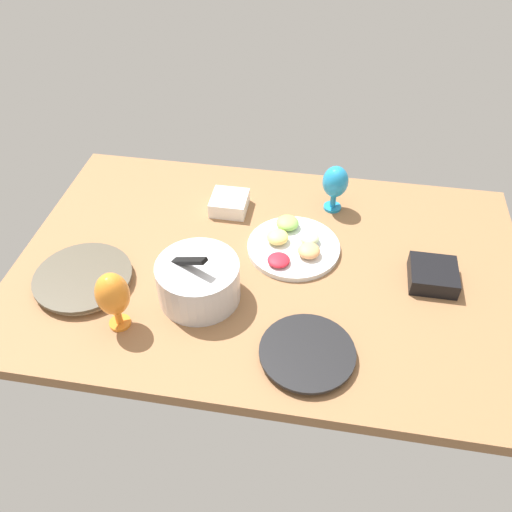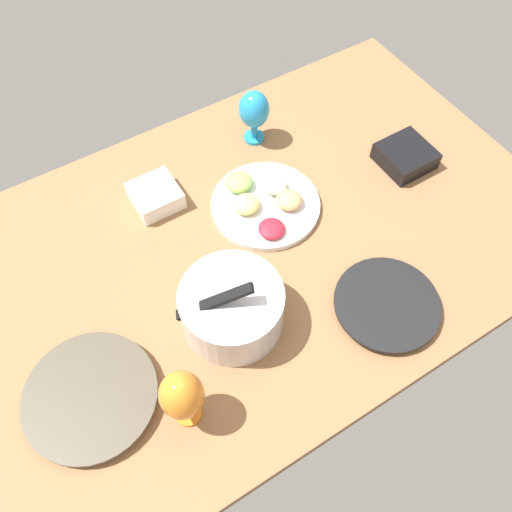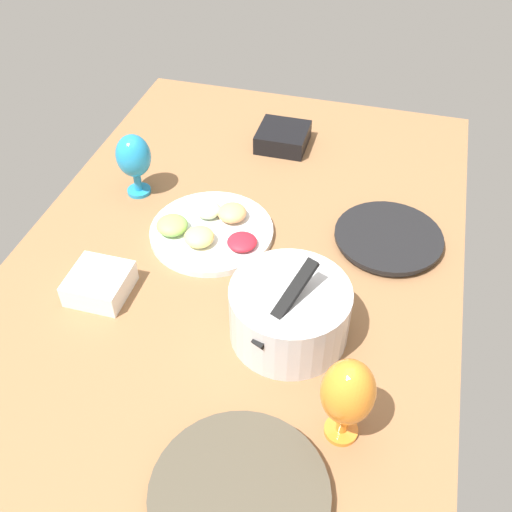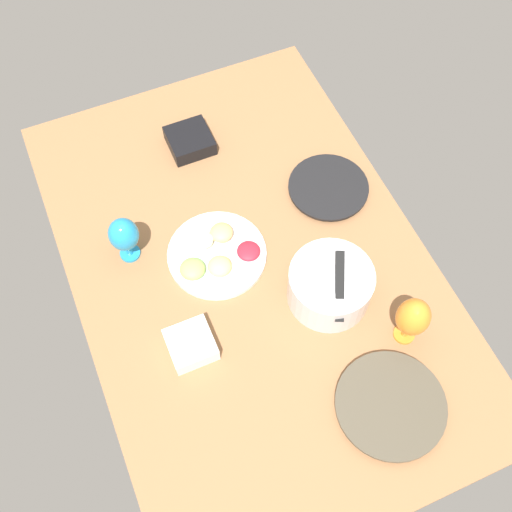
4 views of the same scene
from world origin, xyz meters
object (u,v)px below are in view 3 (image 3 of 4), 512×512
object	(u,v)px
dinner_plate_left	(388,238)
fruit_platter	(210,229)
hurricane_glass_blue	(134,158)
mixing_bowl	(289,311)
hurricane_glass_orange	(348,394)
square_bowl_black	(283,136)
dinner_plate_right	(240,495)
square_bowl_white	(99,283)

from	to	relation	value
dinner_plate_left	fruit_platter	bearing A→B (deg)	-78.33
hurricane_glass_blue	fruit_platter	bearing A→B (deg)	64.52
mixing_bowl	hurricane_glass_orange	xyz separation A→B (cm)	(19.71, 14.29, 5.12)
dinner_plate_left	square_bowl_black	distance (cm)	49.13
fruit_platter	hurricane_glass_blue	xyz separation A→B (cm)	(-11.34, -23.79, 9.11)
dinner_plate_right	mixing_bowl	xyz separation A→B (cm)	(-36.41, -0.30, 5.32)
fruit_platter	square_bowl_black	xyz separation A→B (cm)	(-43.65, 7.69, 1.19)
square_bowl_white	mixing_bowl	bearing A→B (deg)	89.59
mixing_bowl	hurricane_glass_blue	distance (cm)	61.30
hurricane_glass_orange	square_bowl_white	bearing A→B (deg)	-109.39
dinner_plate_left	square_bowl_black	xyz separation A→B (cm)	(-34.93, -34.51, 1.67)
dinner_plate_right	hurricane_glass_blue	xyz separation A→B (cm)	(-72.73, -49.52, 9.36)
fruit_platter	hurricane_glass_orange	xyz separation A→B (cm)	(44.70, 39.73, 10.19)
dinner_plate_left	hurricane_glass_orange	distance (cm)	54.53
mixing_bowl	hurricane_glass_orange	distance (cm)	24.88
hurricane_glass_orange	square_bowl_black	size ratio (longest dim) A/B	1.36
hurricane_glass_blue	hurricane_glass_orange	bearing A→B (deg)	48.58
hurricane_glass_orange	square_bowl_black	world-z (taller)	hurricane_glass_orange
dinner_plate_right	square_bowl_white	distance (cm)	56.47
dinner_plate_left	fruit_platter	distance (cm)	43.10
square_bowl_white	hurricane_glass_orange	bearing A→B (deg)	70.61
dinner_plate_left	square_bowl_white	distance (cm)	68.12
hurricane_glass_orange	square_bowl_black	bearing A→B (deg)	-160.07
dinner_plate_left	fruit_platter	xyz separation A→B (cm)	(8.72, -42.20, 0.48)
mixing_bowl	square_bowl_white	size ratio (longest dim) A/B	1.99
square_bowl_white	square_bowl_black	xyz separation A→B (cm)	(-68.33, 24.84, -0.03)
dinner_plate_right	fruit_platter	distance (cm)	66.57
hurricane_glass_orange	hurricane_glass_blue	world-z (taller)	hurricane_glass_orange
dinner_plate_right	fruit_platter	bearing A→B (deg)	-157.26
dinner_plate_left	mixing_bowl	distance (cm)	38.05
dinner_plate_right	mixing_bowl	size ratio (longest dim) A/B	1.20
square_bowl_white	square_bowl_black	bearing A→B (deg)	160.02
fruit_platter	hurricane_glass_blue	size ratio (longest dim) A/B	1.75
fruit_platter	hurricane_glass_orange	distance (cm)	60.66
square_bowl_white	square_bowl_black	world-z (taller)	same
mixing_bowl	dinner_plate_left	bearing A→B (deg)	153.55
dinner_plate_left	hurricane_glass_blue	xyz separation A→B (cm)	(-2.62, -65.99, 9.59)
mixing_bowl	square_bowl_black	distance (cm)	71.00
dinner_plate_right	square_bowl_white	size ratio (longest dim) A/B	2.38
dinner_plate_right	hurricane_glass_blue	size ratio (longest dim) A/B	1.73
fruit_platter	dinner_plate_right	bearing A→B (deg)	22.74
hurricane_glass_blue	dinner_plate_right	bearing A→B (deg)	34.25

